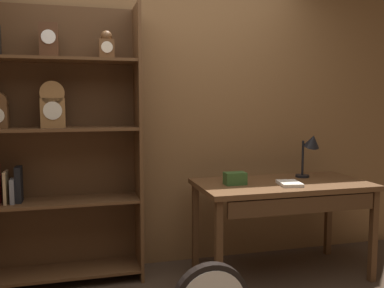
{
  "coord_description": "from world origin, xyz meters",
  "views": [
    {
      "loc": [
        -0.68,
        -2.2,
        1.42
      ],
      "look_at": [
        0.1,
        0.72,
        1.12
      ],
      "focal_mm": 39.36,
      "sensor_mm": 36.0,
      "label": 1
    }
  ],
  "objects_px": {
    "bookshelf": "(50,144)",
    "toolbox_small": "(235,178)",
    "workbench": "(283,193)",
    "desk_lamp": "(311,147)",
    "open_repair_manual": "(290,183)"
  },
  "relations": [
    {
      "from": "workbench",
      "to": "toolbox_small",
      "type": "bearing_deg",
      "value": 176.44
    },
    {
      "from": "open_repair_manual",
      "to": "workbench",
      "type": "bearing_deg",
      "value": 98.91
    },
    {
      "from": "workbench",
      "to": "toolbox_small",
      "type": "xyz_separation_m",
      "value": [
        -0.41,
        0.03,
        0.13
      ]
    },
    {
      "from": "bookshelf",
      "to": "workbench",
      "type": "distance_m",
      "value": 1.87
    },
    {
      "from": "bookshelf",
      "to": "open_repair_manual",
      "type": "relative_size",
      "value": 9.85
    },
    {
      "from": "toolbox_small",
      "to": "desk_lamp",
      "type": "bearing_deg",
      "value": 8.98
    },
    {
      "from": "bookshelf",
      "to": "toolbox_small",
      "type": "bearing_deg",
      "value": -13.88
    },
    {
      "from": "bookshelf",
      "to": "desk_lamp",
      "type": "distance_m",
      "value": 2.12
    },
    {
      "from": "desk_lamp",
      "to": "toolbox_small",
      "type": "bearing_deg",
      "value": -171.02
    },
    {
      "from": "workbench",
      "to": "toolbox_small",
      "type": "distance_m",
      "value": 0.43
    },
    {
      "from": "bookshelf",
      "to": "desk_lamp",
      "type": "height_order",
      "value": "bookshelf"
    },
    {
      "from": "desk_lamp",
      "to": "bookshelf",
      "type": "bearing_deg",
      "value": 173.83
    },
    {
      "from": "toolbox_small",
      "to": "workbench",
      "type": "bearing_deg",
      "value": -3.56
    },
    {
      "from": "bookshelf",
      "to": "desk_lamp",
      "type": "xyz_separation_m",
      "value": [
        2.11,
        -0.23,
        -0.05
      ]
    },
    {
      "from": "desk_lamp",
      "to": "open_repair_manual",
      "type": "distance_m",
      "value": 0.47
    }
  ]
}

